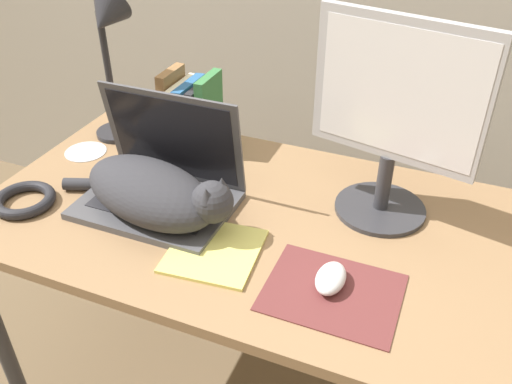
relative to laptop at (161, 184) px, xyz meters
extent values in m
cube|color=#93704C|center=(0.21, 0.03, -0.07)|extent=(1.31, 0.74, 0.03)
cylinder|color=#38383D|center=(-0.39, -0.29, -0.43)|extent=(0.04, 0.04, 0.70)
cylinder|color=#38383D|center=(-0.39, 0.35, -0.43)|extent=(0.04, 0.04, 0.70)
cylinder|color=#38383D|center=(0.82, 0.35, -0.43)|extent=(0.04, 0.04, 0.70)
cube|color=#4C4C51|center=(0.00, -0.03, -0.04)|extent=(0.38, 0.26, 0.02)
cube|color=#28282D|center=(0.00, -0.05, -0.03)|extent=(0.31, 0.13, 0.00)
cube|color=#4C4C51|center=(0.00, 0.08, 0.09)|extent=(0.38, 0.05, 0.26)
cube|color=black|center=(0.00, 0.07, 0.09)|extent=(0.34, 0.04, 0.23)
ellipsoid|color=#333338|center=(0.01, -0.06, 0.02)|extent=(0.41, 0.28, 0.14)
sphere|color=#333338|center=(0.18, -0.07, 0.04)|extent=(0.10, 0.10, 0.10)
cone|color=#333338|center=(0.19, -0.05, 0.08)|extent=(0.04, 0.04, 0.03)
cone|color=#333338|center=(0.18, -0.10, 0.08)|extent=(0.04, 0.04, 0.03)
cylinder|color=#333338|center=(-0.20, -0.03, -0.03)|extent=(0.14, 0.08, 0.03)
cylinder|color=#333338|center=(0.52, 0.17, -0.05)|extent=(0.22, 0.22, 0.01)
cylinder|color=#333338|center=(0.52, 0.17, 0.03)|extent=(0.04, 0.04, 0.14)
cube|color=#B2B2B7|center=(0.52, 0.17, 0.27)|extent=(0.39, 0.11, 0.32)
cube|color=white|center=(0.52, 0.16, 0.27)|extent=(0.36, 0.08, 0.29)
cube|color=brown|center=(0.49, -0.15, -0.05)|extent=(0.27, 0.22, 0.00)
ellipsoid|color=silver|center=(0.48, -0.14, -0.03)|extent=(0.06, 0.10, 0.04)
cube|color=olive|center=(-0.14, 0.30, 0.06)|extent=(0.04, 0.12, 0.22)
cube|color=beige|center=(-0.10, 0.30, 0.04)|extent=(0.04, 0.16, 0.19)
cube|color=#285B93|center=(-0.07, 0.30, 0.04)|extent=(0.04, 0.15, 0.19)
cube|color=#232328|center=(-0.04, 0.30, 0.04)|extent=(0.02, 0.14, 0.19)
cube|color=#387A42|center=(-0.01, 0.30, 0.06)|extent=(0.03, 0.13, 0.22)
cylinder|color=#28282D|center=(-0.31, 0.26, -0.04)|extent=(0.13, 0.13, 0.01)
cylinder|color=#28282D|center=(-0.31, 0.26, 0.14)|extent=(0.02, 0.02, 0.36)
cone|color=#28282D|center=(-0.26, 0.22, 0.33)|extent=(0.11, 0.13, 0.14)
torus|color=#232328|center=(-0.31, -0.15, -0.04)|extent=(0.15, 0.15, 0.03)
cube|color=#E5DB6B|center=(0.21, -0.13, -0.05)|extent=(0.22, 0.22, 0.01)
cylinder|color=silver|center=(-0.34, 0.13, -0.05)|extent=(0.12, 0.12, 0.00)
camera|label=1|loc=(0.65, -0.95, 0.74)|focal=38.00mm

